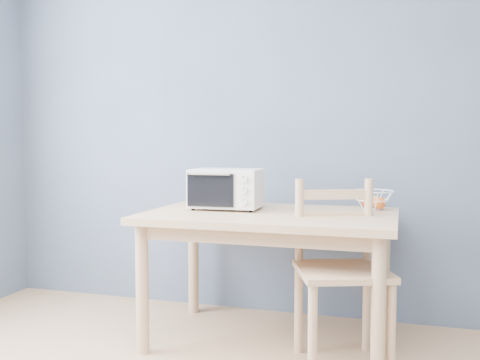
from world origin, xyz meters
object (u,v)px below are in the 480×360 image
(dining_table, at_px, (270,230))
(toaster_oven, at_px, (224,188))
(fruit_basket, at_px, (373,200))
(dining_chair, at_px, (340,273))

(dining_table, relative_size, toaster_oven, 3.36)
(toaster_oven, relative_size, fruit_basket, 1.35)
(dining_table, distance_m, toaster_oven, 0.38)
(dining_table, height_order, toaster_oven, toaster_oven)
(fruit_basket, height_order, dining_chair, dining_chair)
(fruit_basket, bearing_deg, toaster_oven, -164.02)
(dining_table, bearing_deg, fruit_basket, 29.12)
(dining_table, height_order, dining_chair, dining_chair)
(dining_table, distance_m, fruit_basket, 0.65)
(toaster_oven, bearing_deg, dining_chair, -20.17)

